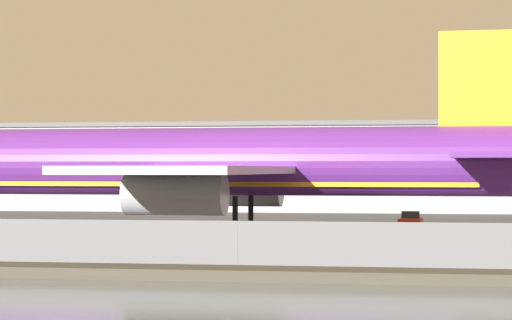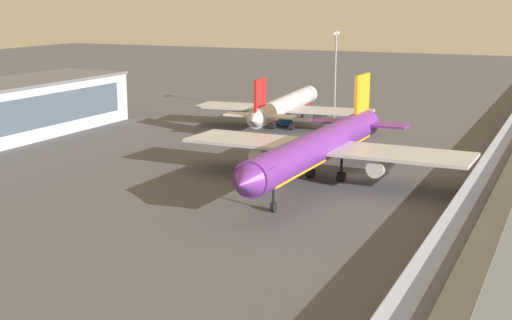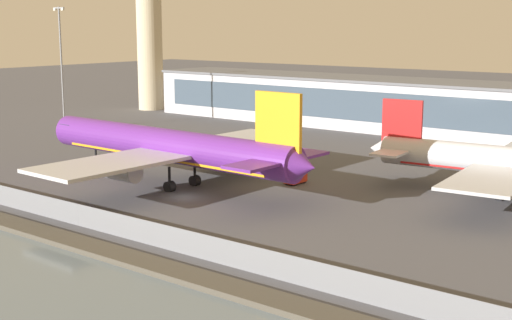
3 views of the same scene
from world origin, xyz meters
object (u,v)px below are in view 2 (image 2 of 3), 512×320
Objects in this scene: passenger_jet_silver at (285,106)px; apron_light_mast_apron_east at (335,70)px; baggage_tug at (280,153)px; cargo_jet_purple at (321,146)px; ops_van at (283,119)px.

apron_light_mast_apron_east is (13.44, -5.80, 6.22)m from passenger_jet_silver.
baggage_tug is at bearing -174.15° from apron_light_mast_apron_east.
ops_van is (41.48, 22.66, -3.85)m from cargo_jet_purple.
ops_van is (29.26, 11.52, 0.47)m from baggage_tug.
ops_van is 15.74m from apron_light_mast_apron_east.
apron_light_mast_apron_east is (51.79, 15.20, 5.41)m from cargo_jet_purple.
apron_light_mast_apron_east is (10.31, -7.46, 9.26)m from ops_van.
cargo_jet_purple is 43.73m from passenger_jet_silver.
baggage_tug is at bearing -159.34° from passenger_jet_silver.
passenger_jet_silver is 12.61× the size of baggage_tug.
cargo_jet_purple reaches higher than baggage_tug.
cargo_jet_purple is 14.70× the size of baggage_tug.
ops_van is at bearing 144.11° from apron_light_mast_apron_east.
passenger_jet_silver is at bearing 20.66° from baggage_tug.
apron_light_mast_apron_east is at bearing 16.35° from cargo_jet_purple.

